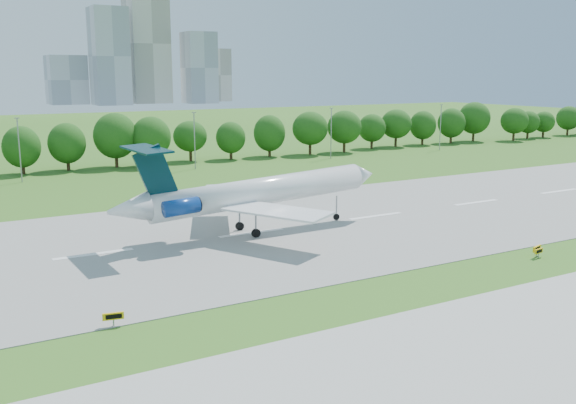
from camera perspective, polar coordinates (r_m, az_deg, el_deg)
The scene contains 10 objects.
ground at distance 62.30m, azimuth 7.13°, elevation -7.69°, with size 600.00×600.00×0.00m, color #2E5616.
runway at distance 82.77m, azimuth -3.29°, elevation -2.78°, with size 400.00×45.00×0.08m, color gray.
taxiway at distance 50.15m, azimuth 19.87°, elevation -13.10°, with size 400.00×23.00×0.08m, color #ADADA8.
tree_line at distance 144.10m, azimuth -15.36°, elevation 5.36°, with size 288.40×8.40×10.40m.
light_poles at distance 133.83m, azimuth -15.31°, elevation 5.00°, with size 175.90×0.25×12.19m.
skyline at distance 458.24m, azimuth -12.81°, elevation 12.36°, with size 127.00×52.00×80.00m.
airliner at distance 81.37m, azimuth -3.59°, elevation 0.86°, with size 38.31×27.92×12.24m.
taxi_sign_left at distance 54.66m, azimuth -15.28°, elevation -9.79°, with size 1.72×0.53×1.20m.
taxi_sign_centre at distance 77.36m, azimuth 21.25°, elevation -3.89°, with size 1.76×0.69×1.25m.
taxi_sign_right at distance 76.94m, azimuth 21.39°, elevation -4.09°, with size 1.50×0.42×1.05m.
Camera 1 is at (-35.65, -46.92, 20.23)m, focal length 40.00 mm.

